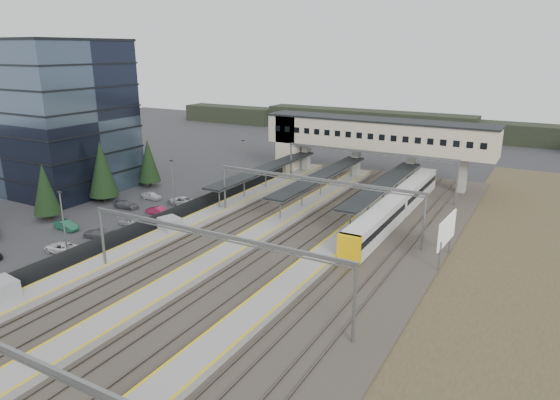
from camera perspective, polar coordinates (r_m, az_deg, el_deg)
The scene contains 15 objects.
ground at distance 60.67m, azimuth -12.36°, elevation -5.57°, with size 220.00×220.00×0.00m, color #2B2B2D.
office_building at distance 91.89m, azimuth -25.07°, elevation 8.73°, with size 24.30×18.30×24.30m.
conifer_row at distance 73.04m, azimuth -27.76°, elevation 0.69°, with size 4.42×49.82×9.50m.
car_park at distance 66.29m, azimuth -24.53°, elevation -4.24°, with size 10.58×44.42×1.28m.
lampposts at distance 65.42m, azimuth -17.16°, elevation -0.25°, with size 0.50×53.25×8.07m.
fence at distance 67.91m, azimuth -13.77°, elevation -2.31°, with size 0.08×90.00×2.00m.
relay_cabin_near at distance 53.42m, azimuth -29.12°, elevation -9.21°, with size 3.18×2.50×2.44m.
relay_cabin_far at distance 64.48m, azimuth -12.41°, elevation -3.04°, with size 3.23×2.94×2.45m.
rail_corridor at distance 59.03m, azimuth -2.28°, elevation -5.51°, with size 34.00×90.00×0.92m.
canopies at distance 77.46m, azimuth 4.72°, elevation 2.76°, with size 23.10×30.00×3.28m.
footbridge at distance 90.00m, azimuth 9.22°, elevation 7.20°, with size 40.40×6.40×11.20m.
gantries at distance 54.16m, azimuth -1.05°, elevation -1.16°, with size 28.40×62.28×7.17m.
train at distance 70.67m, azimuth 13.14°, elevation -0.77°, with size 2.60×36.12×3.27m.
billboard at distance 57.38m, azimuth 18.53°, elevation -3.45°, with size 0.57×6.35×5.47m.
treeline_far at distance 135.92m, azimuth 23.10°, elevation 7.18°, with size 170.00×19.00×7.00m.
Camera 1 is at (38.00, -41.43, 22.81)m, focal length 32.00 mm.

